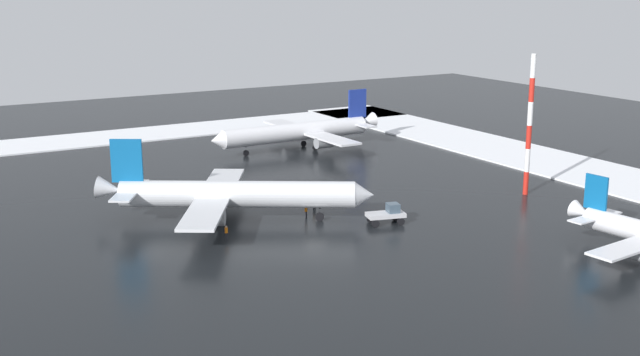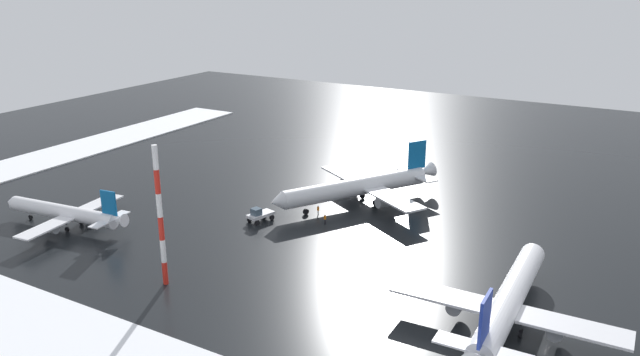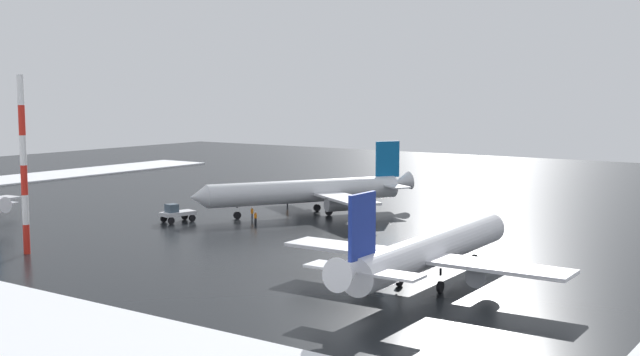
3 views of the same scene
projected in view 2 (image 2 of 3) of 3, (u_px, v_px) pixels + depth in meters
The scene contains 11 objects.
ground_plane at pixel (305, 211), 109.24m from camera, with size 240.00×240.00×0.00m, color black.
snow_bank_far at pixel (68, 354), 67.96m from camera, with size 152.00×16.00×0.26m, color white.
snow_bank_left at pixel (51, 157), 140.77m from camera, with size 14.00×116.00×0.26m, color white.
airplane_parked_portside at pixel (359, 186), 111.57m from camera, with size 26.19×30.57×10.14m.
airplane_far_rear at pixel (509, 301), 72.92m from camera, with size 27.06×32.71×9.73m.
airplane_foreground_jet at pixel (65, 213), 101.73m from camera, with size 25.43×21.15×7.55m.
pushback_tug at pixel (259, 214), 104.29m from camera, with size 3.32×5.01×2.50m.
ground_crew_beside_wing at pixel (336, 187), 118.54m from camera, with size 0.36×0.36×1.71m.
ground_crew_near_tug at pixel (325, 219), 103.29m from camera, with size 0.36×0.36×1.71m.
ground_crew_mid_apron at pixel (318, 210), 107.10m from camera, with size 0.36×0.36×1.71m.
antenna_mast at pixel (160, 217), 80.68m from camera, with size 0.70×0.70×19.30m.
Camera 2 is at (52.89, -87.18, 39.69)m, focal length 35.00 mm.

